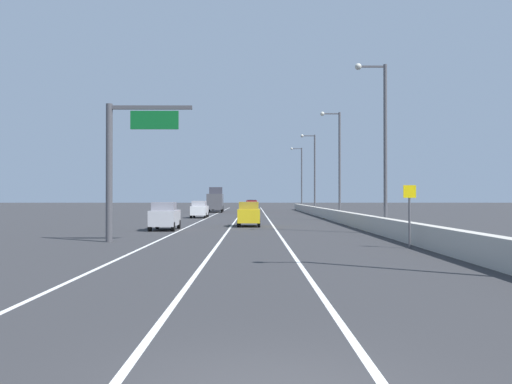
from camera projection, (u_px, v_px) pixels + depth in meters
name	position (u px, v px, depth m)	size (l,w,h in m)	color
ground_plane	(255.00, 216.00, 70.77)	(320.00, 320.00, 0.00)	#2D2D30
lane_stripe_left	(206.00, 219.00, 61.75)	(0.16, 130.00, 0.00)	silver
lane_stripe_center	(237.00, 219.00, 61.76)	(0.16, 130.00, 0.00)	silver
lane_stripe_right	(268.00, 219.00, 61.78)	(0.16, 130.00, 0.00)	silver
jersey_barrier_right	(351.00, 219.00, 46.82)	(0.60, 120.00, 1.10)	#B2ADA3
overhead_sign_gantry	(123.00, 155.00, 29.92)	(4.68, 0.36, 7.50)	#47474C
speed_advisory_sign	(410.00, 211.00, 26.20)	(0.60, 0.11, 3.00)	#4C4C51
lamp_post_right_second	(382.00, 137.00, 36.72)	(2.14, 0.44, 11.34)	#4C4C51
lamp_post_right_third	(337.00, 159.00, 57.60)	(2.14, 0.44, 11.34)	#4C4C51
lamp_post_right_fourth	(313.00, 169.00, 78.48)	(2.14, 0.44, 11.34)	#4C4C51
lamp_post_right_fifth	(300.00, 175.00, 99.36)	(2.14, 0.44, 11.34)	#4C4C51
car_red_0	(251.00, 207.00, 83.06)	(2.00, 4.29, 1.90)	red
car_silver_1	(165.00, 216.00, 40.61)	(1.93, 4.29, 2.05)	#B7B7BC
car_blue_2	(218.00, 205.00, 99.99)	(1.82, 4.30, 2.05)	#1E389E
car_white_3	(200.00, 209.00, 64.21)	(1.85, 4.09, 1.98)	white
car_black_4	(252.00, 205.00, 98.00)	(1.94, 4.62, 1.92)	black
car_yellow_5	(249.00, 214.00, 45.70)	(1.87, 4.11, 2.03)	gold
box_truck	(215.00, 201.00, 88.79)	(2.67, 8.33, 4.02)	#4C4C51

